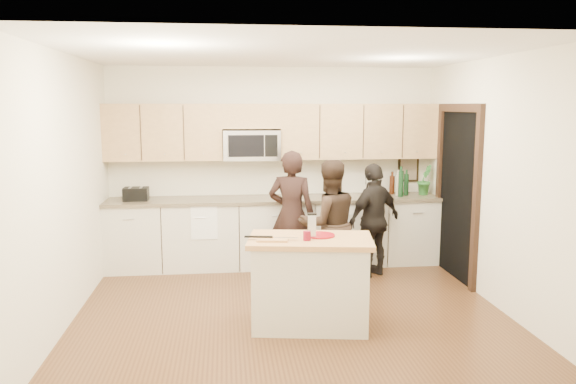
{
  "coord_description": "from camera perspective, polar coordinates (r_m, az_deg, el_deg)",
  "views": [
    {
      "loc": [
        -0.67,
        -5.79,
        2.18
      ],
      "look_at": [
        0.02,
        0.35,
        1.22
      ],
      "focal_mm": 35.0,
      "sensor_mm": 36.0,
      "label": 1
    }
  ],
  "objects": [
    {
      "name": "red_plate",
      "position": [
        5.57,
        3.26,
        -4.4
      ],
      "size": [
        0.3,
        0.3,
        0.02
      ],
      "primitive_type": "cylinder",
      "color": "maroon",
      "rests_on": "island"
    },
    {
      "name": "microwave",
      "position": [
        7.62,
        -3.73,
        4.79
      ],
      "size": [
        0.76,
        0.41,
        0.4
      ],
      "color": "silver",
      "rests_on": "ground"
    },
    {
      "name": "floor",
      "position": [
        6.22,
        0.15,
        -11.69
      ],
      "size": [
        4.5,
        4.5,
        0.0
      ],
      "primitive_type": "plane",
      "color": "brown",
      "rests_on": "ground"
    },
    {
      "name": "drink_glass",
      "position": [
        5.38,
        1.94,
        -4.46
      ],
      "size": [
        0.07,
        0.07,
        0.09
      ],
      "primitive_type": "cylinder",
      "color": "maroon",
      "rests_on": "island"
    },
    {
      "name": "room_shell",
      "position": [
        5.85,
        0.16,
        4.4
      ],
      "size": [
        4.52,
        4.02,
        2.71
      ],
      "color": "beige",
      "rests_on": "ground"
    },
    {
      "name": "cutting_board",
      "position": [
        5.38,
        -1.59,
        -4.85
      ],
      "size": [
        0.32,
        0.22,
        0.02
      ],
      "primitive_type": "cube",
      "rotation": [
        0.0,
        0.0,
        -0.16
      ],
      "color": "#B3824A",
      "rests_on": "island"
    },
    {
      "name": "bottle_cluster",
      "position": [
        7.91,
        10.7,
        0.97
      ],
      "size": [
        0.52,
        0.31,
        0.42
      ],
      "color": "black",
      "rests_on": "back_cabinetry"
    },
    {
      "name": "box_grater",
      "position": [
        5.46,
        2.44,
        -3.31
      ],
      "size": [
        0.09,
        0.05,
        0.23
      ],
      "color": "silver",
      "rests_on": "red_plate"
    },
    {
      "name": "island",
      "position": [
        5.61,
        2.27,
        -9.1
      ],
      "size": [
        1.3,
        0.88,
        0.9
      ],
      "rotation": [
        0.0,
        0.0,
        -0.16
      ],
      "color": "beige",
      "rests_on": "ground"
    },
    {
      "name": "tongs",
      "position": [
        5.41,
        -3.01,
        -4.56
      ],
      "size": [
        0.27,
        0.07,
        0.02
      ],
      "primitive_type": "cube",
      "rotation": [
        0.0,
        0.0,
        -0.16
      ],
      "color": "black",
      "rests_on": "cutting_board"
    },
    {
      "name": "back_cabinetry",
      "position": [
        7.7,
        -1.29,
        -4.02
      ],
      "size": [
        4.5,
        0.66,
        0.94
      ],
      "color": "beige",
      "rests_on": "ground"
    },
    {
      "name": "dish_towel",
      "position": [
        7.43,
        -8.49,
        -2.0
      ],
      "size": [
        0.34,
        0.6,
        0.48
      ],
      "color": "white",
      "rests_on": "ground"
    },
    {
      "name": "upper_cabinetry",
      "position": [
        7.67,
        -1.18,
        6.28
      ],
      "size": [
        4.5,
        0.33,
        0.75
      ],
      "color": "tan",
      "rests_on": "ground"
    },
    {
      "name": "toaster",
      "position": [
        7.64,
        -15.19,
        -0.19
      ],
      "size": [
        0.32,
        0.23,
        0.18
      ],
      "color": "black",
      "rests_on": "back_cabinetry"
    },
    {
      "name": "knife",
      "position": [
        5.39,
        -0.21,
        -4.67
      ],
      "size": [
        0.23,
        0.06,
        0.01
      ],
      "primitive_type": "cube",
      "rotation": [
        0.0,
        0.0,
        -0.16
      ],
      "color": "silver",
      "rests_on": "cutting_board"
    },
    {
      "name": "woman_left",
      "position": [
        7.1,
        0.36,
        -2.3
      ],
      "size": [
        0.68,
        0.54,
        1.62
      ],
      "primitive_type": "imported",
      "rotation": [
        0.0,
        0.0,
        2.85
      ],
      "color": "black",
      "rests_on": "ground"
    },
    {
      "name": "orchid",
      "position": [
        8.07,
        13.69,
        1.22
      ],
      "size": [
        0.29,
        0.3,
        0.42
      ],
      "primitive_type": "imported",
      "rotation": [
        0.0,
        0.0,
        0.92
      ],
      "color": "#2F762F",
      "rests_on": "back_cabinetry"
    },
    {
      "name": "doorway",
      "position": [
        7.36,
        16.83,
        0.44
      ],
      "size": [
        0.06,
        1.25,
        2.2
      ],
      "color": "black",
      "rests_on": "ground"
    },
    {
      "name": "woman_center",
      "position": [
        6.73,
        4.17,
        -3.29
      ],
      "size": [
        0.84,
        0.7,
        1.55
      ],
      "primitive_type": "imported",
      "rotation": [
        0.0,
        0.0,
        3.31
      ],
      "color": "black",
      "rests_on": "ground"
    },
    {
      "name": "woman_right",
      "position": [
        7.26,
        8.73,
        -2.83
      ],
      "size": [
        0.91,
        0.75,
        1.46
      ],
      "primitive_type": "imported",
      "rotation": [
        0.0,
        0.0,
        3.69
      ],
      "color": "black",
      "rests_on": "ground"
    },
    {
      "name": "framed_picture",
      "position": [
        8.25,
        12.12,
        2.35
      ],
      "size": [
        0.3,
        0.03,
        0.38
      ],
      "color": "black",
      "rests_on": "ground"
    }
  ]
}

